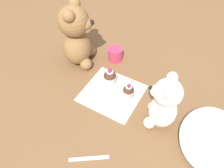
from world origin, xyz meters
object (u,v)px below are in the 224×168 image
at_px(teddy_bear_cream, 164,104).
at_px(saucer_plate, 110,82).
at_px(teddy_bear_tan, 77,37).
at_px(cupcake_near_tan_bear, 110,77).
at_px(cupcake_near_cream_bear, 128,91).
at_px(juice_glass, 115,54).
at_px(teaspoon, 89,158).

distance_m(teddy_bear_cream, saucer_plate, 0.27).
relative_size(teddy_bear_tan, cupcake_near_tan_bear, 3.92).
relative_size(teddy_bear_tan, cupcake_near_cream_bear, 4.33).
distance_m(juice_glass, teaspoon, 0.48).
distance_m(saucer_plate, cupcake_near_tan_bear, 0.03).
distance_m(teddy_bear_tan, juice_glass, 0.19).
relative_size(saucer_plate, cupcake_near_tan_bear, 1.09).
xyz_separation_m(teddy_bear_tan, teaspoon, (0.36, 0.29, -0.13)).
relative_size(cupcake_near_tan_bear, juice_glass, 1.11).
bearing_deg(teaspoon, cupcake_near_tan_bear, -105.80).
relative_size(teddy_bear_cream, cupcake_near_tan_bear, 3.00).
height_order(teddy_bear_tan, cupcake_near_tan_bear, teddy_bear_tan).
xyz_separation_m(cupcake_near_cream_bear, teaspoon, (0.29, 0.01, -0.03)).
height_order(cupcake_near_cream_bear, teaspoon, cupcake_near_cream_bear).
height_order(teddy_bear_cream, cupcake_near_tan_bear, teddy_bear_cream).
bearing_deg(saucer_plate, teddy_bear_cream, 74.54).
height_order(teddy_bear_tan, saucer_plate, teddy_bear_tan).
relative_size(cupcake_near_cream_bear, cupcake_near_tan_bear, 0.90).
height_order(teddy_bear_cream, juice_glass, teddy_bear_cream).
distance_m(teddy_bear_cream, teaspoon, 0.30).
bearing_deg(cupcake_near_cream_bear, cupcake_near_tan_bear, -104.30).
xyz_separation_m(cupcake_near_tan_bear, teaspoon, (0.31, 0.10, -0.03)).
bearing_deg(juice_glass, cupcake_near_cream_bear, 42.36).
bearing_deg(juice_glass, teaspoon, 19.15).
distance_m(teddy_bear_cream, juice_glass, 0.37).
distance_m(cupcake_near_cream_bear, cupcake_near_tan_bear, 0.10).
distance_m(cupcake_near_cream_bear, juice_glass, 0.22).
xyz_separation_m(teddy_bear_cream, teddy_bear_tan, (-0.12, -0.43, 0.03)).
xyz_separation_m(teddy_bear_tan, juice_glass, (-0.09, 0.13, -0.10)).
height_order(teddy_bear_cream, saucer_plate, teddy_bear_cream).
bearing_deg(teddy_bear_cream, cupcake_near_cream_bear, -116.76).
relative_size(teddy_bear_tan, juice_glass, 4.33).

